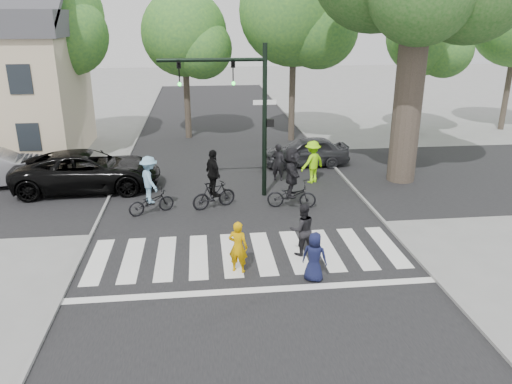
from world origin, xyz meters
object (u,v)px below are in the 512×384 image
traffic_signal (243,100)px  pedestrian_child (314,257)px  pedestrian_adult (302,229)px  cyclist_mid (214,185)px  car_suv (88,171)px  car_grey (305,151)px  pedestrian_woman (238,247)px  cyclist_right (292,181)px  cyclist_left (150,189)px

traffic_signal → pedestrian_child: traffic_signal is taller
pedestrian_adult → cyclist_mid: size_ratio=0.72×
traffic_signal → cyclist_mid: 3.42m
cyclist_mid → car_suv: size_ratio=0.38×
traffic_signal → car_grey: 6.16m
traffic_signal → cyclist_mid: size_ratio=2.62×
pedestrian_child → car_suv: bearing=-23.9°
pedestrian_child → pedestrian_adult: bearing=-65.5°
pedestrian_woman → cyclist_right: bearing=-92.7°
pedestrian_adult → car_grey: (2.08, 9.45, -0.12)m
pedestrian_adult → cyclist_right: size_ratio=0.70×
traffic_signal → car_grey: traffic_signal is taller
cyclist_mid → cyclist_left: bearing=-172.7°
car_suv → cyclist_mid: bearing=-120.0°
pedestrian_child → cyclist_mid: cyclist_mid is taller
cyclist_mid → car_grey: size_ratio=0.55×
pedestrian_child → cyclist_left: 7.37m
cyclist_left → car_suv: (-2.84, 3.04, -0.12)m
pedestrian_child → car_suv: (-7.72, 8.57, 0.11)m
traffic_signal → pedestrian_child: 7.82m
cyclist_right → car_suv: (-8.10, 3.02, -0.22)m
traffic_signal → cyclist_right: 3.63m
pedestrian_woman → cyclist_left: 5.58m
car_suv → car_grey: bearing=-77.7°
car_suv → car_grey: 10.10m
pedestrian_adult → cyclist_left: size_ratio=0.76×
pedestrian_adult → traffic_signal: bearing=-84.9°
pedestrian_child → cyclist_left: cyclist_left is taller
traffic_signal → pedestrian_adult: traffic_signal is taller
pedestrian_woman → car_suv: (-5.68, 7.84, 0.05)m
cyclist_mid → car_suv: bearing=152.0°
pedestrian_woman → cyclist_left: bearing=-35.4°
cyclist_right → car_suv: size_ratio=0.39×
cyclist_left → cyclist_mid: bearing=7.3°
cyclist_left → cyclist_mid: cyclist_mid is taller
pedestrian_woman → pedestrian_adult: 2.21m
cyclist_mid → traffic_signal: bearing=44.1°
traffic_signal → cyclist_right: size_ratio=2.55×
cyclist_left → car_grey: cyclist_left is taller
car_grey → pedestrian_woman: bearing=-23.0°
pedestrian_child → cyclist_left: bearing=-24.5°
car_suv → cyclist_left: bearing=-139.0°
traffic_signal → pedestrian_woman: size_ratio=3.87×
car_suv → pedestrian_woman: bearing=-146.1°
pedestrian_woman → car_suv: size_ratio=0.26×
pedestrian_adult → cyclist_left: cyclist_left is taller
pedestrian_woman → pedestrian_child: pedestrian_woman is taller
cyclist_left → car_suv: cyclist_left is taller
cyclist_left → car_suv: bearing=133.0°
cyclist_left → pedestrian_adult: bearing=-38.8°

